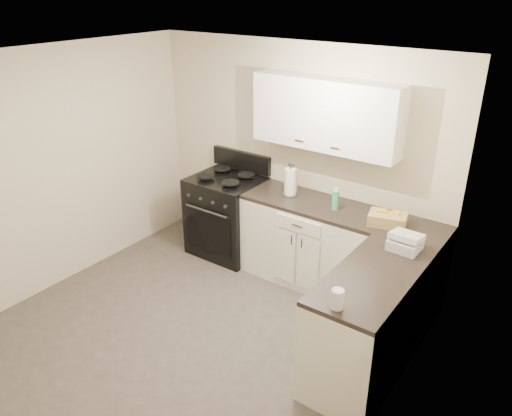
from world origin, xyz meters
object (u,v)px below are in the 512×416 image
Objects in this scene: paper_towel at (290,182)px; countertop_grill at (405,245)px; knife_block at (291,183)px; wicker_basket at (387,219)px; stove at (227,217)px.

paper_towel is 1.50m from countertop_grill.
knife_block is 0.06m from paper_towel.
paper_towel is 0.87× the size of wicker_basket.
countertop_grill is at bearing -49.77° from wicker_basket.
stove is at bearing 179.28° from wicker_basket.
knife_block is 0.70× the size of wicker_basket.
stove is at bearing 172.26° from countertop_grill.
countertop_grill is at bearing -9.59° from stove.
paper_towel reaches higher than stove.
stove is 1.02m from knife_block.
knife_block is 0.81× the size of paper_towel.
countertop_grill is (1.43, -0.43, -0.10)m from paper_towel.
stove is 4.08× the size of knife_block.
wicker_basket reaches higher than countertop_grill.
knife_block is 1.54m from countertop_grill.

